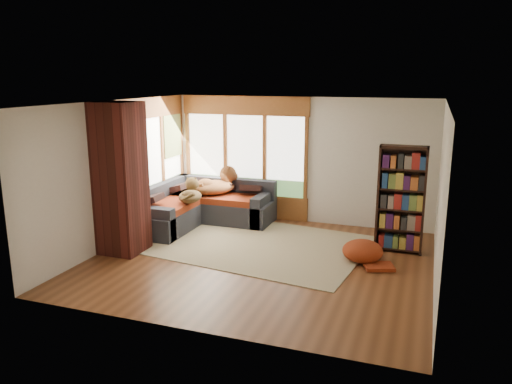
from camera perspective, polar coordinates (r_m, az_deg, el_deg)
The scene contains 17 objects.
floor at distance 8.42m, azimuth 0.44°, elevation -7.82°, with size 5.50×5.50×0.00m, color #562E17.
ceiling at distance 7.87m, azimuth 0.47°, elevation 10.13°, with size 5.50×5.50×0.00m, color white.
wall_back at distance 10.40m, azimuth 4.96°, elevation 3.63°, with size 5.50×0.04×2.60m, color silver.
wall_front at distance 5.82m, azimuth -7.62°, elevation -4.14°, with size 5.50×0.04×2.60m, color silver.
wall_left at distance 9.30m, azimuth -15.79°, elevation 2.03°, with size 0.04×5.00×2.60m, color silver.
wall_right at distance 7.63m, azimuth 20.38°, elevation -0.68°, with size 0.04×5.00×2.60m, color silver.
windows_back at distance 10.72m, azimuth -1.30°, elevation 4.24°, with size 2.82×0.10×1.90m.
windows_left at distance 10.26m, azimuth -11.84°, elevation 3.55°, with size 0.10×2.62×1.90m.
roller_blind at distance 10.90m, azimuth -9.54°, elevation 6.33°, with size 0.03×0.72×0.90m, color #849654.
brick_chimney at distance 8.82m, azimuth -15.23°, elevation 1.48°, with size 0.70×0.70×2.60m, color #471914.
sectional_sofa at distance 10.54m, azimuth -6.60°, elevation -1.82°, with size 2.20×2.20×0.80m.
area_rug at distance 9.15m, azimuth 0.63°, elevation -6.04°, with size 3.66×2.80×0.01m, color beige.
bookshelf at distance 8.93m, azimuth 16.23°, elevation -0.84°, with size 0.80×0.27×1.87m.
pouf at distance 8.50m, azimuth 12.09°, elevation -6.53°, with size 0.67×0.67×0.36m, color maroon.
dog_tan at distance 10.50m, azimuth -4.41°, elevation 0.93°, with size 1.01×1.04×0.51m.
dog_brindle at distance 9.96m, azimuth -7.49°, elevation -0.19°, with size 0.62×0.80×0.40m.
throw_pillows at distance 10.54m, azimuth -6.13°, elevation 0.79°, with size 1.98×1.68×0.45m.
Camera 1 is at (2.56, -7.43, 3.03)m, focal length 35.00 mm.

